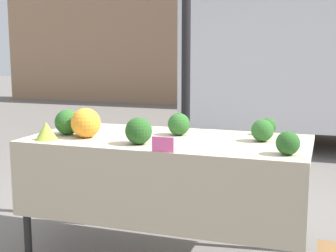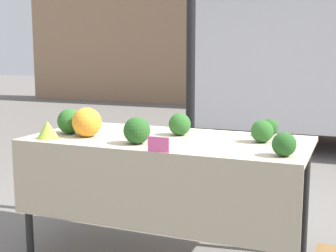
{
  "view_description": "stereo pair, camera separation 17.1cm",
  "coord_description": "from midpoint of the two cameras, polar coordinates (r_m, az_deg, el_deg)",
  "views": [
    {
      "loc": [
        0.98,
        -2.86,
        1.39
      ],
      "look_at": [
        0.0,
        0.0,
        0.91
      ],
      "focal_mm": 50.0,
      "sensor_mm": 36.0,
      "label": 1
    },
    {
      "loc": [
        1.14,
        -2.8,
        1.39
      ],
      "look_at": [
        0.0,
        0.0,
        0.91
      ],
      "focal_mm": 50.0,
      "sensor_mm": 36.0,
      "label": 2
    }
  ],
  "objects": [
    {
      "name": "broccoli_head_0",
      "position": [
        2.62,
        15.79,
        -2.18
      ],
      "size": [
        0.13,
        0.13,
        0.13
      ],
      "color": "#23511E",
      "rests_on": "market_table"
    },
    {
      "name": "orange_cauliflower",
      "position": [
        3.14,
        -8.33,
        0.45
      ],
      "size": [
        0.2,
        0.2,
        0.2
      ],
      "color": "orange",
      "rests_on": "market_table"
    },
    {
      "name": "market_table",
      "position": [
        3.04,
        1.15,
        -3.59
      ],
      "size": [
        1.83,
        0.88,
        0.83
      ],
      "color": "tan",
      "rests_on": "ground_plane"
    },
    {
      "name": "broccoli_head_3",
      "position": [
        2.87,
        -2.11,
        -0.56
      ],
      "size": [
        0.17,
        0.17,
        0.17
      ],
      "color": "#23511E",
      "rests_on": "market_table"
    },
    {
      "name": "broccoli_head_1",
      "position": [
        3.28,
        -10.41,
        0.57
      ],
      "size": [
        0.17,
        0.17,
        0.17
      ],
      "color": "#285B23",
      "rests_on": "market_table"
    },
    {
      "name": "romanesco_head",
      "position": [
        3.13,
        -12.95,
        -0.46
      ],
      "size": [
        0.14,
        0.14,
        0.12
      ],
      "color": "#93B238",
      "rests_on": "market_table"
    },
    {
      "name": "price_sign",
      "position": [
        2.64,
        0.67,
        -2.27
      ],
      "size": [
        0.13,
        0.01,
        0.09
      ],
      "color": "#F45B9E",
      "rests_on": "market_table"
    },
    {
      "name": "broccoli_head_2",
      "position": [
        2.99,
        13.03,
        -0.64
      ],
      "size": [
        0.14,
        0.14,
        0.14
      ],
      "color": "#285B23",
      "rests_on": "market_table"
    },
    {
      "name": "broccoli_head_4",
      "position": [
        3.24,
        13.77,
        -0.17
      ],
      "size": [
        0.12,
        0.12,
        0.12
      ],
      "color": "#23511E",
      "rests_on": "market_table"
    },
    {
      "name": "tent_pole",
      "position": [
        3.69,
        4.1,
        5.05
      ],
      "size": [
        0.07,
        0.07,
        2.28
      ],
      "color": "black",
      "rests_on": "ground_plane"
    },
    {
      "name": "broccoli_head_5",
      "position": [
        3.17,
        2.98,
        0.2
      ],
      "size": [
        0.15,
        0.15,
        0.15
      ],
      "color": "#285B23",
      "rests_on": "market_table"
    }
  ]
}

